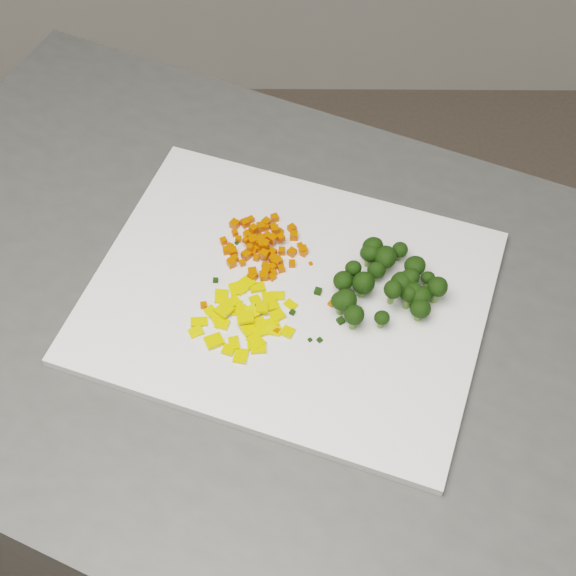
{
  "coord_description": "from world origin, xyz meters",
  "views": [
    {
      "loc": [
        -0.27,
        0.1,
        1.63
      ],
      "look_at": [
        -0.28,
        0.6,
        0.92
      ],
      "focal_mm": 50.0,
      "sensor_mm": 36.0,
      "label": 1
    }
  ],
  "objects_px": {
    "pepper_pile": "(244,315)",
    "cutting_board": "(288,296)",
    "counter_block": "(253,464)",
    "broccoli_pile": "(386,281)",
    "carrot_pile": "(264,240)"
  },
  "relations": [
    {
      "from": "counter_block",
      "to": "carrot_pile",
      "type": "xyz_separation_m",
      "value": [
        0.03,
        0.07,
        0.47
      ]
    },
    {
      "from": "counter_block",
      "to": "cutting_board",
      "type": "xyz_separation_m",
      "value": [
        0.05,
        0.0,
        0.46
      ]
    },
    {
      "from": "counter_block",
      "to": "carrot_pile",
      "type": "distance_m",
      "value": 0.48
    },
    {
      "from": "cutting_board",
      "to": "broccoli_pile",
      "type": "distance_m",
      "value": 0.11
    },
    {
      "from": "carrot_pile",
      "to": "pepper_pile",
      "type": "height_order",
      "value": "carrot_pile"
    },
    {
      "from": "cutting_board",
      "to": "carrot_pile",
      "type": "height_order",
      "value": "carrot_pile"
    },
    {
      "from": "pepper_pile",
      "to": "cutting_board",
      "type": "bearing_deg",
      "value": 35.88
    },
    {
      "from": "cutting_board",
      "to": "counter_block",
      "type": "bearing_deg",
      "value": -175.64
    },
    {
      "from": "cutting_board",
      "to": "pepper_pile",
      "type": "xyz_separation_m",
      "value": [
        -0.05,
        -0.03,
        0.01
      ]
    },
    {
      "from": "counter_block",
      "to": "cutting_board",
      "type": "distance_m",
      "value": 0.46
    },
    {
      "from": "pepper_pile",
      "to": "broccoli_pile",
      "type": "height_order",
      "value": "broccoli_pile"
    },
    {
      "from": "counter_block",
      "to": "broccoli_pile",
      "type": "xyz_separation_m",
      "value": [
        0.16,
        0.0,
        0.49
      ]
    },
    {
      "from": "cutting_board",
      "to": "broccoli_pile",
      "type": "bearing_deg",
      "value": -0.69
    },
    {
      "from": "cutting_board",
      "to": "broccoli_pile",
      "type": "height_order",
      "value": "broccoli_pile"
    },
    {
      "from": "carrot_pile",
      "to": "broccoli_pile",
      "type": "xyz_separation_m",
      "value": [
        0.13,
        -0.07,
        0.01
      ]
    }
  ]
}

